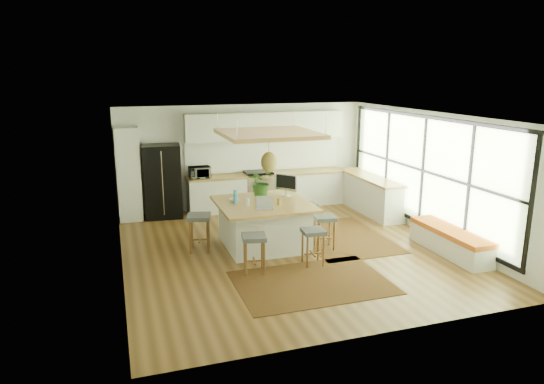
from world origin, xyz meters
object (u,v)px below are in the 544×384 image
object	(u,v)px
island	(264,224)
stool_left_side	(200,234)
fridge	(163,180)
stool_right_front	(324,232)
stool_right_back	(307,216)
stool_near_left	(254,254)
monitor	(286,184)
laptop	(265,203)
microwave	(200,171)
island_plant	(261,184)
stool_near_right	(313,246)

from	to	relation	value
island	stool_left_side	distance (m)	1.31
fridge	stool_right_front	distance (m)	4.42
fridge	stool_right_back	bearing A→B (deg)	-31.14
stool_near_left	stool_left_side	distance (m)	1.59
stool_left_side	stool_right_back	bearing A→B (deg)	10.32
island	monitor	world-z (taller)	monitor
fridge	laptop	size ratio (longest dim) A/B	5.15
stool_near_left	stool_right_back	bearing A→B (deg)	46.41
stool_left_side	monitor	bearing A→B (deg)	7.02
island	microwave	world-z (taller)	microwave
laptop	microwave	size ratio (longest dim) A/B	0.67
fridge	stool_near_left	world-z (taller)	fridge
laptop	fridge	bearing A→B (deg)	132.82
stool_right_back	island_plant	distance (m)	1.36
stool_near_right	stool_right_front	world-z (taller)	stool_right_front
stool_near_left	stool_right_front	distance (m)	1.85
microwave	island_plant	world-z (taller)	island_plant
fridge	stool_near_right	size ratio (longest dim) A/B	2.62
stool_near_left	stool_right_front	size ratio (longest dim) A/B	1.02
stool_near_right	stool_right_back	xyz separation A→B (m)	(0.63, 1.84, 0.00)
fridge	stool_near_left	size ratio (longest dim) A/B	2.56
microwave	stool_left_side	bearing A→B (deg)	-100.57
microwave	stool_right_front	bearing A→B (deg)	-59.76
island	island_plant	bearing A→B (deg)	78.23
stool_left_side	monitor	size ratio (longest dim) A/B	1.46
fridge	island_plant	xyz separation A→B (m)	(1.85, -2.23, 0.25)
fridge	stool_left_side	world-z (taller)	fridge
stool_near_left	microwave	world-z (taller)	microwave
stool_near_left	stool_right_back	size ratio (longest dim) A/B	1.07
island	stool_left_side	size ratio (longest dim) A/B	2.46
stool_right_front	island_plant	xyz separation A→B (m)	(-1.01, 1.09, 0.82)
stool_right_front	stool_near_left	bearing A→B (deg)	-156.39
stool_left_side	island_plant	size ratio (longest dim) A/B	1.20
stool_near_left	laptop	distance (m)	1.16
fridge	stool_near_left	xyz separation A→B (m)	(1.16, -4.07, -0.57)
stool_right_front	stool_near_right	bearing A→B (deg)	-127.52
monitor	island_plant	distance (m)	0.54
island	laptop	size ratio (longest dim) A/B	5.28
stool_near_left	stool_near_right	world-z (taller)	stool_near_left
fridge	microwave	world-z (taller)	fridge
island	microwave	xyz separation A→B (m)	(-0.81, 2.78, 0.64)
stool_near_left	stool_near_right	bearing A→B (deg)	1.26
stool_near_right	monitor	distance (m)	1.82
island	monitor	bearing A→B (deg)	30.68
fridge	stool_right_back	world-z (taller)	fridge
stool_near_left	stool_right_front	xyz separation A→B (m)	(1.70, 0.74, 0.00)
stool_near_right	island_plant	world-z (taller)	island_plant
stool_near_left	fridge	bearing A→B (deg)	105.91
island	stool_right_front	xyz separation A→B (m)	(1.13, -0.54, -0.11)
stool_near_right	laptop	size ratio (longest dim) A/B	1.97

